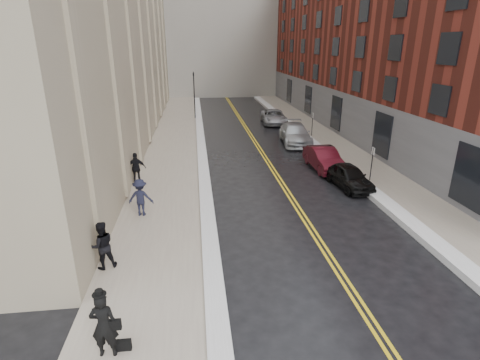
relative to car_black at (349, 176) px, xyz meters
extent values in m
plane|color=black|center=(-6.27, -7.39, -0.68)|extent=(160.00, 160.00, 0.00)
cube|color=gray|center=(-10.77, 8.61, -0.61)|extent=(4.00, 64.00, 0.15)
cube|color=gray|center=(2.73, 8.61, -0.61)|extent=(3.00, 64.00, 0.15)
cube|color=gold|center=(-3.89, 8.61, -0.68)|extent=(0.12, 64.00, 0.01)
cube|color=gold|center=(-3.65, 8.61, -0.68)|extent=(0.12, 64.00, 0.01)
cube|color=white|center=(-8.47, 8.61, -0.55)|extent=(0.70, 60.80, 0.26)
cube|color=white|center=(0.88, 8.61, -0.53)|extent=(0.85, 60.80, 0.30)
cube|color=maroon|center=(11.23, 15.61, 8.32)|extent=(14.00, 50.00, 18.00)
cylinder|color=black|center=(-8.87, 22.61, 1.92)|extent=(0.12, 0.12, 5.20)
imported|color=black|center=(-8.87, 22.61, 3.92)|extent=(0.18, 0.15, 0.90)
cylinder|color=black|center=(1.63, 0.61, 0.42)|extent=(0.06, 0.06, 2.20)
cube|color=white|center=(1.63, 0.61, 1.32)|extent=(0.02, 0.35, 0.45)
cylinder|color=black|center=(1.63, 12.61, 0.42)|extent=(0.06, 0.06, 2.20)
cube|color=white|center=(1.63, 12.61, 1.32)|extent=(0.02, 0.35, 0.45)
imported|color=black|center=(0.00, 0.00, 0.00)|extent=(2.03, 4.16, 1.37)
imported|color=#470C16|center=(-0.36, 3.49, 0.06)|extent=(1.73, 4.57, 1.49)
imported|color=#B2B7BB|center=(-0.46, 10.65, 0.14)|extent=(2.78, 5.83, 1.64)
imported|color=#AAADB3|center=(-0.55, 19.20, 0.05)|extent=(2.78, 5.40, 1.46)
imported|color=black|center=(-11.48, -11.64, 0.43)|extent=(0.72, 0.49, 1.92)
imported|color=black|center=(-12.47, -7.31, 0.40)|extent=(1.11, 1.00, 1.86)
imported|color=black|center=(-11.66, -2.79, 0.39)|extent=(1.27, 0.83, 1.85)
imported|color=black|center=(-12.47, 1.79, 0.41)|extent=(1.14, 0.55, 1.88)
camera|label=1|loc=(-8.89, -19.88, 7.34)|focal=28.00mm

